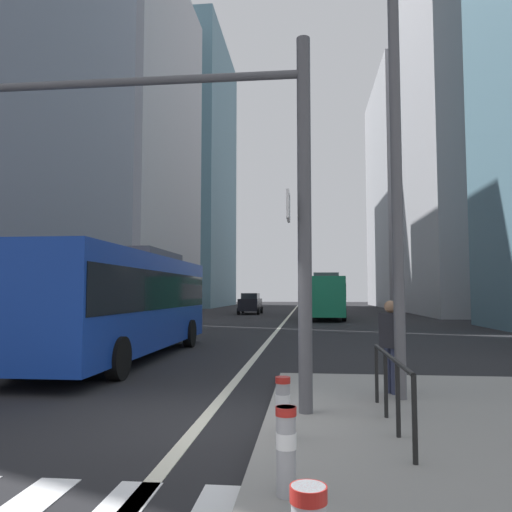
{
  "coord_description": "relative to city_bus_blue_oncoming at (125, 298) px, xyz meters",
  "views": [
    {
      "loc": [
        1.66,
        -7.66,
        2.01
      ],
      "look_at": [
        -1.36,
        21.03,
        4.12
      ],
      "focal_mm": 34.91,
      "sensor_mm": 36.0,
      "label": 1
    }
  ],
  "objects": [
    {
      "name": "pedestrian_waiting",
      "position": [
        7.08,
        -5.14,
        -0.74
      ],
      "size": [
        0.42,
        0.45,
        1.71
      ],
      "color": "#2D334C",
      "rests_on": "median_island"
    },
    {
      "name": "traffic_signal_gantry",
      "position": [
        3.38,
        -6.79,
        2.29
      ],
      "size": [
        6.37,
        0.65,
        6.0
      ],
      "color": "#515156",
      "rests_on": "median_island"
    },
    {
      "name": "office_tower_right_far",
      "position": [
        20.9,
        58.52,
        14.48
      ],
      "size": [
        11.04,
        22.67,
        32.63
      ],
      "primitive_type": "cube",
      "color": "#9E9EA3",
      "rests_on": "ground"
    },
    {
      "name": "bollard_right",
      "position": [
        5.22,
        -8.12,
        -1.26
      ],
      "size": [
        0.2,
        0.2,
        0.77
      ],
      "color": "#99999E",
      "rests_on": "median_island"
    },
    {
      "name": "car_receding_near",
      "position": [
        7.24,
        40.82,
        -0.85
      ],
      "size": [
        2.15,
        4.41,
        1.94
      ],
      "color": "maroon",
      "rests_on": "ground"
    },
    {
      "name": "ground_plane",
      "position": [
        3.9,
        13.01,
        -1.84
      ],
      "size": [
        160.0,
        160.0,
        0.0
      ],
      "primitive_type": "plane",
      "color": "black"
    },
    {
      "name": "office_tower_left_mid",
      "position": [
        -12.1,
        31.98,
        15.11
      ],
      "size": [
        10.17,
        20.96,
        33.89
      ],
      "primitive_type": "cube",
      "color": "#9E9EA3",
      "rests_on": "ground"
    },
    {
      "name": "bollard_left",
      "position": [
        5.35,
        -9.96,
        -1.24
      ],
      "size": [
        0.2,
        0.2,
        0.8
      ],
      "color": "#99999E",
      "rests_on": "median_island"
    },
    {
      "name": "office_tower_left_far",
      "position": [
        -12.1,
        57.12,
        17.86
      ],
      "size": [
        11.16,
        21.9,
        39.38
      ],
      "primitive_type": "cube",
      "color": "slate",
      "rests_on": "ground"
    },
    {
      "name": "pedestrian_railing",
      "position": [
        6.7,
        -7.45,
        -1.0
      ],
      "size": [
        0.06,
        3.1,
        0.98
      ],
      "color": "black",
      "rests_on": "median_island"
    },
    {
      "name": "car_oncoming_mid",
      "position": [
        0.13,
        31.89,
        -0.84
      ],
      "size": [
        2.05,
        4.55,
        1.94
      ],
      "color": "black",
      "rests_on": "ground"
    },
    {
      "name": "city_bus_blue_oncoming",
      "position": [
        0.0,
        0.0,
        0.0
      ],
      "size": [
        2.73,
        10.94,
        3.4
      ],
      "color": "#14389E",
      "rests_on": "ground"
    },
    {
      "name": "office_tower_right_mid",
      "position": [
        20.9,
        33.06,
        20.77
      ],
      "size": [
        11.13,
        18.72,
        45.21
      ],
      "primitive_type": "cube",
      "color": "#9E9EA3",
      "rests_on": "ground"
    },
    {
      "name": "car_receding_far",
      "position": [
        7.23,
        40.58,
        -0.85
      ],
      "size": [
        2.05,
        4.44,
        1.94
      ],
      "color": "silver",
      "rests_on": "ground"
    },
    {
      "name": "street_lamp_post",
      "position": [
        7.16,
        -5.6,
        3.45
      ],
      "size": [
        5.5,
        0.32,
        8.0
      ],
      "color": "#56565B",
      "rests_on": "median_island"
    },
    {
      "name": "lane_centre_line",
      "position": [
        3.9,
        23.01,
        -1.83
      ],
      "size": [
        0.2,
        80.0,
        0.01
      ],
      "primitive_type": "cube",
      "color": "beige",
      "rests_on": "ground"
    },
    {
      "name": "city_bus_red_receding",
      "position": [
        6.87,
        23.84,
        -0.0
      ],
      "size": [
        2.86,
        10.8,
        3.4
      ],
      "color": "#198456",
      "rests_on": "ground"
    }
  ]
}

